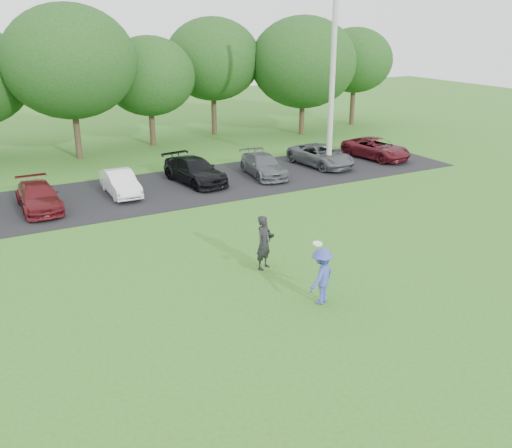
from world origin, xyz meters
The scene contains 7 objects.
ground centered at (0.00, 0.00, 0.00)m, with size 100.00×100.00×0.00m, color #34691E.
parking_lot centered at (0.00, 13.00, 0.01)m, with size 32.00×6.50×0.03m, color black.
utility_pole centered at (9.28, 12.34, 5.05)m, with size 0.28×0.28×10.09m, color #ABAAA5.
frisbee_player centered at (0.17, -0.13, 0.84)m, with size 1.26×1.06×1.96m.
camera_bystander centered at (-0.10, 2.76, 0.91)m, with size 0.79×0.69×1.82m.
parked_cars centered at (-0.03, 13.10, 0.62)m, with size 29.05×5.05×1.24m.
tree_row centered at (1.51, 22.76, 4.91)m, with size 42.39×9.85×8.64m.
Camera 1 is at (-8.56, -12.26, 7.83)m, focal length 40.00 mm.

